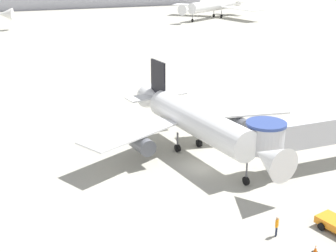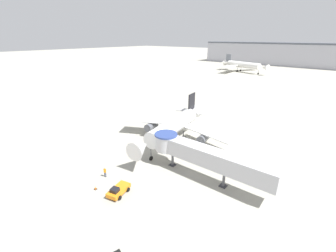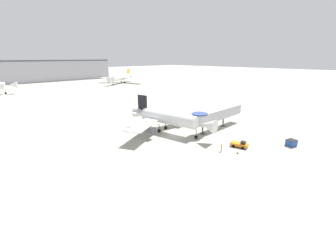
# 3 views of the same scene
# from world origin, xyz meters

# --- Properties ---
(ground_plane) EXTENTS (800.00, 800.00, 0.00)m
(ground_plane) POSITION_xyz_m (0.00, 0.00, 0.00)
(ground_plane) COLOR #9E9B8E
(main_airplane) EXTENTS (27.03, 25.92, 9.28)m
(main_airplane) POSITION_xyz_m (0.95, 3.69, 3.94)
(main_airplane) COLOR white
(main_airplane) RESTS_ON ground_plane
(jet_bridge) EXTENTS (21.41, 4.10, 5.92)m
(jet_bridge) POSITION_xyz_m (12.36, -3.96, 4.23)
(jet_bridge) COLOR #B7B7BC
(jet_bridge) RESTS_ON ground_plane
(pushback_tug_orange) EXTENTS (2.76, 4.11, 1.51)m
(pushback_tug_orange) POSITION_xyz_m (5.49, -15.63, 0.68)
(pushback_tug_orange) COLOR orange
(pushback_tug_orange) RESTS_ON ground_plane
(service_container_blue) EXTENTS (2.53, 2.37, 1.46)m
(service_container_blue) POSITION_xyz_m (14.78, -23.46, 0.73)
(service_container_blue) COLOR #234C9E
(service_container_blue) RESTS_ON ground_plane
(traffic_cone_apron_front) EXTENTS (0.41, 0.41, 0.68)m
(traffic_cone_apron_front) POSITION_xyz_m (1.84, -17.19, 0.32)
(traffic_cone_apron_front) COLOR black
(traffic_cone_apron_front) RESTS_ON ground_plane
(traffic_cone_starboard_wing) EXTENTS (0.37, 0.37, 0.62)m
(traffic_cone_starboard_wing) POSITION_xyz_m (11.67, 0.85, 0.29)
(traffic_cone_starboard_wing) COLOR black
(traffic_cone_starboard_wing) RESTS_ON ground_plane
(ground_crew_marshaller) EXTENTS (0.39, 0.37, 1.78)m
(ground_crew_marshaller) POSITION_xyz_m (0.24, -14.19, 1.03)
(ground_crew_marshaller) COLOR #1E2338
(ground_crew_marshaller) RESTS_ON ground_plane
(background_jet_gold_tail) EXTENTS (34.24, 33.58, 10.32)m
(background_jet_gold_tail) POSITION_xyz_m (57.93, 115.46, 4.53)
(background_jet_gold_tail) COLOR white
(background_jet_gold_tail) RESTS_ON ground_plane
(terminal_building) EXTENTS (160.17, 20.63, 17.61)m
(terminal_building) POSITION_xyz_m (-5.14, 175.00, 8.82)
(terminal_building) COLOR #A8A8B2
(terminal_building) RESTS_ON ground_plane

